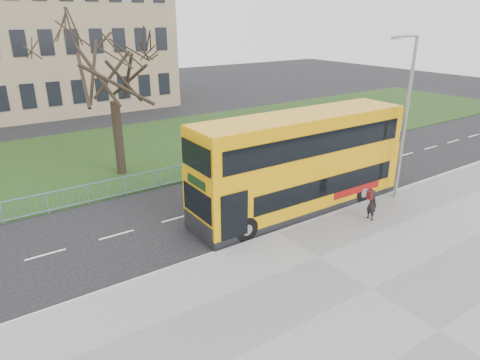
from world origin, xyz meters
The scene contains 10 objects.
ground centered at (0.00, 0.00, 0.00)m, with size 120.00×120.00×0.00m, color black.
pavement centered at (0.00, -6.75, 0.06)m, with size 80.00×10.50×0.12m, color slate.
kerb centered at (0.00, -1.55, 0.07)m, with size 80.00×0.20×0.14m, color gray.
grass_verge centered at (0.00, 14.30, 0.04)m, with size 80.00×15.40×0.08m, color #183312.
guard_railing centered at (0.00, 6.60, 0.55)m, with size 40.00×0.12×1.10m, color #6C9DC1, non-canonical shape.
bare_tree centered at (-3.00, 10.00, 5.38)m, with size 7.42×7.42×10.59m, color black, non-canonical shape.
civic_building centered at (-5.00, 35.00, 7.00)m, with size 30.00×15.00×14.00m, color #8A7057.
yellow_bus centered at (2.58, -0.02, 2.58)m, with size 11.50×2.89×4.81m.
pedestrian centered at (4.46, -3.03, 0.88)m, with size 0.55×0.36×1.51m, color black.
street_lamp centered at (7.59, -1.99, 4.64)m, with size 1.75×0.28×8.24m.
Camera 1 is at (-11.07, -14.64, 9.18)m, focal length 32.00 mm.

